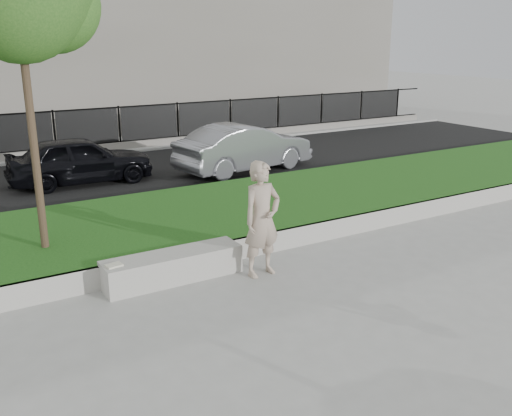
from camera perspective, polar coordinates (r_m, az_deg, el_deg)
ground at (r=9.55m, az=0.33°, el=-7.35°), size 90.00×90.00×0.00m
grass_bank at (r=11.98m, az=-7.16°, el=-1.39°), size 34.00×4.00×0.40m
grass_kerb at (r=10.31m, az=-2.68°, el=-4.31°), size 34.00×0.08×0.40m
street at (r=17.03m, az=-14.74°, el=3.02°), size 34.00×7.00×0.04m
far_pavement at (r=21.29m, az=-18.28°, el=5.51°), size 34.00×3.00×0.12m
iron_fence at (r=20.25m, az=-17.74°, el=6.41°), size 32.00×0.30×1.50m
building_facade at (r=27.84m, az=-22.76°, el=17.79°), size 34.00×10.00×10.00m
stone_bench at (r=9.62m, az=-8.31°, el=-5.81°), size 2.34×0.58×0.48m
man at (r=9.50m, az=0.60°, el=-1.13°), size 0.77×0.55×1.97m
book at (r=9.18m, az=-14.02°, el=-5.58°), size 0.27×0.21×0.03m
car_dark at (r=16.26m, az=-17.17°, el=4.63°), size 3.90×1.71×1.31m
car_silver at (r=17.06m, az=-1.17°, el=6.07°), size 4.44×2.13×1.40m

